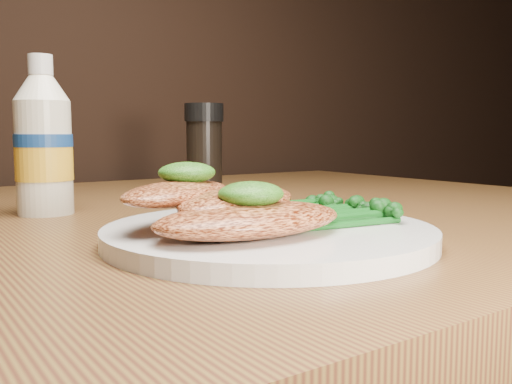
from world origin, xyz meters
TOP-DOWN VIEW (x-y plane):
  - plate at (0.03, 0.85)m, footprint 0.25×0.25m
  - chicken_front at (-0.01, 0.82)m, footprint 0.15×0.08m
  - chicken_mid at (0.01, 0.86)m, footprint 0.16×0.13m
  - chicken_back at (-0.03, 0.88)m, footprint 0.13×0.11m
  - pesto_front at (-0.01, 0.82)m, footprint 0.05×0.05m
  - pesto_back at (-0.02, 0.89)m, footprint 0.05×0.05m
  - broccolini_bundle at (0.08, 0.85)m, footprint 0.15×0.13m
  - mayo_bottle at (-0.07, 1.10)m, footprint 0.07×0.07m
  - pepper_grinder at (0.13, 1.13)m, footprint 0.06×0.06m

SIDE VIEW (x-z plane):
  - plate at x=0.03m, z-range 0.75..0.76m
  - broccolini_bundle at x=0.08m, z-range 0.76..0.78m
  - chicken_front at x=-0.01m, z-range 0.76..0.79m
  - chicken_mid at x=0.01m, z-range 0.77..0.79m
  - chicken_back at x=-0.03m, z-range 0.78..0.80m
  - pesto_front at x=-0.01m, z-range 0.78..0.80m
  - pesto_back at x=-0.02m, z-range 0.80..0.81m
  - pepper_grinder at x=0.13m, z-range 0.75..0.87m
  - mayo_bottle at x=-0.07m, z-range 0.75..0.91m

